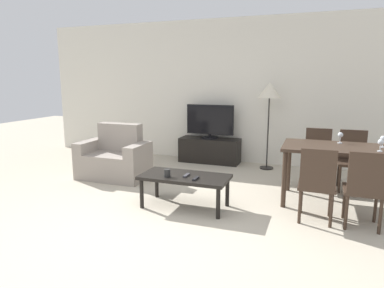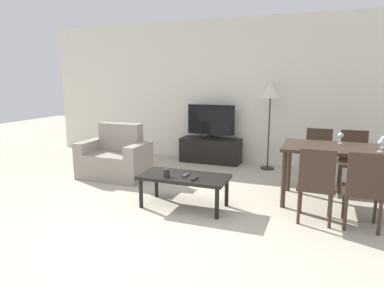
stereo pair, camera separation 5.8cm
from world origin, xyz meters
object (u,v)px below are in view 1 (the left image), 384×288
Objects in this scene: dining_chair_near at (317,182)px; cup_white_near at (167,173)px; tv at (210,122)px; wine_glass_center at (340,136)px; tv_stand at (210,150)px; dining_chair_far at (352,157)px; dining_chair_near_right at (365,186)px; floor_lamp at (270,93)px; wine_glass_left at (383,139)px; dining_chair_far_left at (317,155)px; remote_secondary at (186,175)px; wine_glass_right at (381,143)px; dining_table at (338,154)px; armchair at (115,159)px; coffee_table at (185,179)px; remote_primary at (196,179)px.

dining_chair_near is 1.73m from cup_white_near.
wine_glass_center is at bearing -31.33° from tv.
dining_chair_far is at bearing -19.76° from tv_stand.
dining_chair_near_right reaches higher than tv_stand.
wine_glass_left is at bearing -40.71° from floor_lamp.
wine_glass_left is (0.74, -0.60, 0.38)m from dining_chair_far_left.
remote_secondary is (-1.99, -0.08, -0.05)m from dining_chair_near_right.
dining_chair_far is at bearing 102.80° from wine_glass_right.
wine_glass_right is at bearing -20.18° from dining_table.
dining_chair_far_left is at bearing 11.95° from armchair.
dining_chair_near is at bearing -69.01° from floor_lamp.
wine_glass_center is (3.35, 0.18, 0.55)m from armchair.
tv reaches higher than dining_chair_far_left.
wine_glass_center is (0.26, -0.48, 0.38)m from dining_chair_far_left.
remote_primary is (0.18, -0.11, 0.06)m from coffee_table.
remote_secondary is at bearing 149.51° from remote_primary.
wine_glass_left reaches higher than dining_chair_near.
dining_chair_far reaches higher than remote_primary.
dining_chair_near_right is at bearing -71.65° from dining_table.
tv is (1.15, 1.52, 0.48)m from armchair.
dining_chair_far_left is at bearing 108.35° from dining_table.
remote_secondary is 1.03× the size of wine_glass_right.
dining_chair_near_right is 2.21m from cup_white_near.
dining_table is at bearing -1.04° from armchair.
wine_glass_left is (2.28, 0.89, 0.50)m from coffee_table.
tv reaches higher than remote_primary.
remote_primary is at bearing -160.43° from wine_glass_right.
dining_chair_far_left is (1.55, 1.49, 0.11)m from coffee_table.
tv is at bearing 130.28° from dining_chair_near.
dining_chair_near_right is at bearing -43.50° from tv.
dining_table is 0.78m from dining_chair_far_left.
tv is at bearing 155.98° from dining_chair_far_left.
dining_table is 0.31m from wine_glass_center.
wine_glass_right is (3.76, -0.22, 0.55)m from armchair.
tv is 2.56m from remote_primary.
remote_secondary is (-1.52, -1.51, -0.05)m from dining_chair_far_left.
dining_chair_near_right is at bearing -12.26° from armchair.
wine_glass_left is at bearing 22.53° from cup_white_near.
dining_chair_near is at bearing -49.72° from tv.
dining_table is (2.18, -1.58, -0.12)m from tv.
dining_chair_far is at bearing -19.71° from tv.
floor_lamp is at bearing 120.97° from dining_chair_near_right.
dining_chair_near is at bearing 180.00° from dining_chair_near_right.
dining_chair_far is (0.24, 0.71, -0.19)m from dining_table.
dining_table is 1.94m from remote_secondary.
floor_lamp is (-0.84, 0.76, 0.87)m from dining_chair_far_left.
remote_primary is at bearing 3.69° from cup_white_near.
floor_lamp is at bearing 126.15° from dining_table.
floor_lamp is at bearing 149.99° from dining_chair_far.
dining_table is at bearing 71.65° from dining_chair_near.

